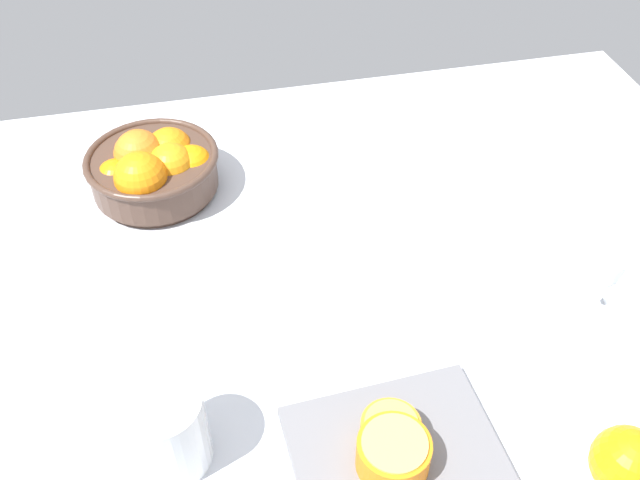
# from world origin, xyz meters

# --- Properties ---
(ground_plane) EXTENTS (1.49, 1.02, 0.03)m
(ground_plane) POSITION_xyz_m (0.00, 0.00, -0.01)
(ground_plane) COLOR silver
(fruit_bowl) EXTENTS (0.22, 0.22, 0.12)m
(fruit_bowl) POSITION_xyz_m (-0.24, 0.23, 0.05)
(fruit_bowl) COLOR #473328
(fruit_bowl) RESTS_ON ground_plane
(juice_glass) EXTENTS (0.09, 0.09, 0.11)m
(juice_glass) POSITION_xyz_m (-0.25, -0.27, 0.05)
(juice_glass) COLOR white
(juice_glass) RESTS_ON ground_plane
(cutting_board) EXTENTS (0.25, 0.19, 0.02)m
(cutting_board) POSITION_xyz_m (0.01, -0.33, 0.01)
(cutting_board) COLOR slate
(cutting_board) RESTS_ON ground_plane
(orange_half_0) EXTENTS (0.09, 0.09, 0.05)m
(orange_half_0) POSITION_xyz_m (0.00, -0.35, 0.04)
(orange_half_0) COLOR orange
(orange_half_0) RESTS_ON cutting_board
(orange_half_1) EXTENTS (0.07, 0.07, 0.04)m
(orange_half_1) POSITION_xyz_m (0.01, -0.32, 0.03)
(orange_half_1) COLOR orange
(orange_half_1) RESTS_ON cutting_board
(loose_orange_0) EXTENTS (0.08, 0.08, 0.08)m
(loose_orange_0) POSITION_xyz_m (0.25, -0.42, 0.04)
(loose_orange_0) COLOR orange
(loose_orange_0) RESTS_ON ground_plane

